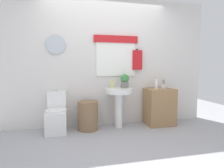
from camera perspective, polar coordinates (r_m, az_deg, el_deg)
ground_plane at (r=2.78m, az=2.03°, el=-19.76°), size 8.00×8.00×0.00m
back_wall at (r=3.65m, az=-2.36°, el=7.25°), size 4.40×0.18×2.60m
toilet at (r=3.46m, az=-17.50°, el=-9.88°), size 0.38×0.51×0.76m
laundry_hamper at (r=3.42m, az=-7.82°, el=-10.11°), size 0.38×0.38×0.55m
pedestal_sink at (r=3.45m, az=2.18°, el=-4.49°), size 0.53×0.53×0.78m
faucet at (r=3.53m, az=1.71°, el=-0.34°), size 0.03×0.03×0.10m
wooden_cabinet at (r=3.80m, az=15.12°, el=-7.09°), size 0.56×0.44×0.75m
soap_bottle at (r=3.44m, az=0.05°, el=0.04°), size 0.05×0.05×0.16m
potted_plant at (r=3.50m, az=4.17°, el=1.12°), size 0.17×0.17×0.27m
lotion_bottle at (r=3.65m, az=14.23°, el=-0.02°), size 0.05×0.05×0.20m
toothbrush_cup at (r=3.80m, az=16.45°, el=-0.57°), size 0.08×0.08×0.19m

